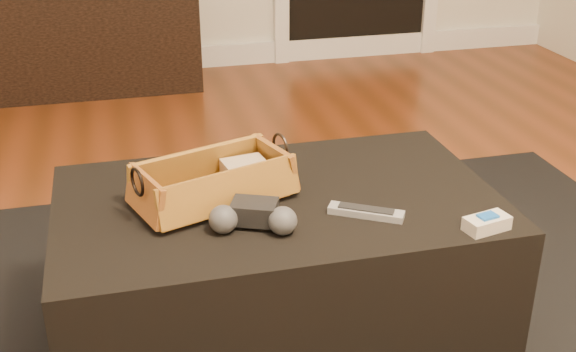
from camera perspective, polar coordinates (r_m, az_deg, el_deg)
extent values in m
cube|color=white|center=(4.10, -12.33, 8.83)|extent=(5.00, 0.04, 0.12)
cube|color=black|center=(3.84, -17.16, 10.23)|extent=(1.30, 0.45, 0.51)
cube|color=black|center=(1.75, -0.80, -7.82)|extent=(1.00, 0.60, 0.42)
cube|color=black|center=(1.61, -6.20, -1.58)|extent=(0.19, 0.12, 0.02)
cube|color=tan|center=(1.68, -3.49, 0.38)|extent=(0.11, 0.08, 0.05)
cube|color=#905F20|center=(1.63, -5.84, -1.75)|extent=(0.34, 0.24, 0.01)
cube|color=#AD7927|center=(1.68, -7.17, 0.82)|extent=(0.33, 0.14, 0.09)
cube|color=#986522|center=(1.55, -4.56, -1.18)|extent=(0.33, 0.14, 0.09)
cube|color=#926021|center=(1.68, -1.00, 1.16)|extent=(0.08, 0.17, 0.09)
cube|color=#AC5E26|center=(1.55, -11.25, -1.55)|extent=(0.08, 0.17, 0.09)
torus|color=black|center=(1.68, -0.62, 2.37)|extent=(0.03, 0.06, 0.06)
torus|color=black|center=(1.53, -11.82, -0.47)|extent=(0.03, 0.06, 0.06)
cube|color=black|center=(1.52, -2.67, -2.82)|extent=(0.11, 0.10, 0.04)
sphere|color=#3A3A3D|center=(1.50, -5.14, -3.43)|extent=(0.08, 0.08, 0.06)
sphere|color=#3D3E41|center=(1.48, -0.42, -3.57)|extent=(0.08, 0.08, 0.06)
cube|color=#9B9CA2|center=(1.57, 6.18, -2.87)|extent=(0.16, 0.12, 0.02)
cube|color=black|center=(1.57, 6.20, -2.56)|extent=(0.12, 0.08, 0.00)
cube|color=beige|center=(1.56, 15.43, -3.63)|extent=(0.10, 0.07, 0.03)
cube|color=blue|center=(1.55, 15.50, -3.08)|extent=(0.05, 0.04, 0.01)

